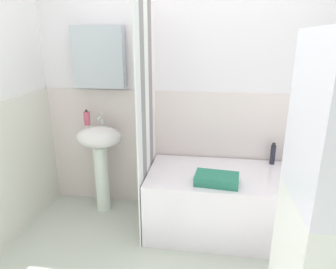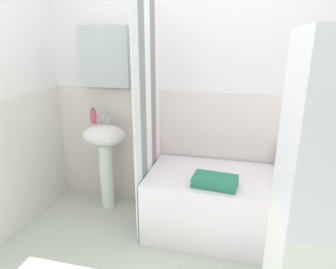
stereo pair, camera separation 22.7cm
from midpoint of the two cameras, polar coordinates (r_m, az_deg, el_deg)
wall_back_tiled at (r=2.84m, az=2.74°, el=7.11°), size 3.60×0.18×2.40m
sink at (r=2.97m, az=-15.08°, el=-2.99°), size 0.44×0.34×0.88m
faucet at (r=2.96m, az=-14.92°, el=2.93°), size 0.03×0.12×0.12m
soap_dispenser at (r=2.99m, az=-17.42°, el=2.98°), size 0.06×0.06×0.15m
bathtub at (r=2.76m, az=11.00°, el=-12.83°), size 1.60×0.72×0.56m
shower_curtain at (r=2.55m, az=-6.60°, el=2.51°), size 0.01×0.72×2.00m
shampoo_bottle at (r=2.99m, az=24.72°, el=-3.70°), size 0.06×0.06×0.21m
lotion_bottle at (r=2.95m, az=22.64°, el=-4.04°), size 0.06×0.06×0.18m
conditioner_bottle at (r=2.91m, az=20.52°, el=-4.41°), size 0.07×0.07×0.15m
body_wash_bottle at (r=2.88m, az=17.38°, el=-3.65°), size 0.05×0.05×0.21m
towel_folded at (r=2.43m, az=6.68°, el=-8.55°), size 0.36×0.24×0.08m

